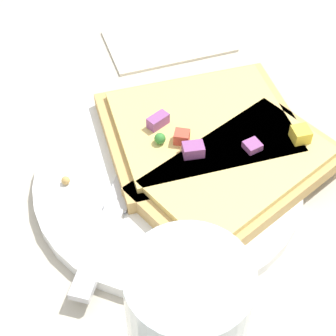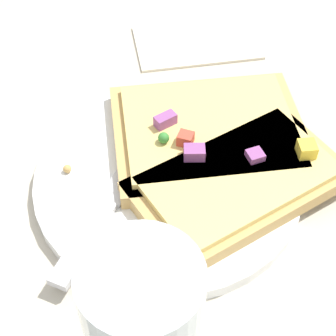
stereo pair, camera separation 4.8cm
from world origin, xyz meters
TOP-DOWN VIEW (x-y plane):
  - ground_plane at (0.00, 0.00)m, footprint 4.00×4.00m
  - plate at (0.00, 0.00)m, footprint 0.23×0.23m
  - fork at (0.02, -0.02)m, footprint 0.12×0.20m
  - knife at (-0.05, -0.02)m, footprint 0.14×0.19m
  - pizza_slice_main at (0.04, 0.04)m, footprint 0.18×0.15m
  - pizza_slice_corner at (0.06, -0.02)m, footprint 0.20×0.16m
  - crumb_scatter at (0.00, 0.03)m, footprint 0.14×0.09m
  - drinking_glass at (-0.04, -0.16)m, footprint 0.07×0.07m
  - napkin at (0.07, 0.20)m, footprint 0.14×0.08m

SIDE VIEW (x-z plane):
  - ground_plane at x=0.00m, z-range 0.00..0.00m
  - napkin at x=0.07m, z-range 0.00..0.01m
  - plate at x=0.00m, z-range 0.00..0.01m
  - knife at x=-0.05m, z-range 0.01..0.02m
  - fork at x=0.02m, z-range 0.01..0.02m
  - crumb_scatter at x=0.00m, z-range 0.01..0.02m
  - pizza_slice_corner at x=0.06m, z-range 0.01..0.04m
  - pizza_slice_main at x=0.04m, z-range 0.01..0.04m
  - drinking_glass at x=-0.04m, z-range 0.00..0.13m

